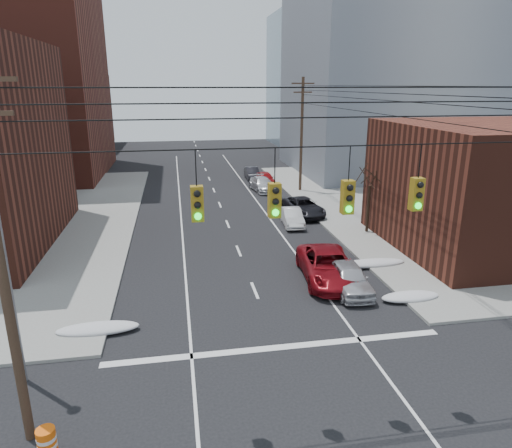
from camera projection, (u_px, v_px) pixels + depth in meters
name	position (u px, v px, depth m)	size (l,w,h in m)	color
sidewalk_ne	(512.00, 199.00, 42.40)	(40.00, 40.00, 0.15)	gray
building_brick_far	(37.00, 112.00, 76.00)	(22.00, 18.00, 12.00)	#4B2016
building_office	(391.00, 65.00, 53.93)	(22.00, 20.00, 25.00)	gray
building_glass	(333.00, 80.00, 79.18)	(20.00, 18.00, 22.00)	gray
utility_pole_left	(0.00, 260.00, 12.17)	(2.20, 0.28, 11.00)	#473323
utility_pole_far	(302.00, 133.00, 44.21)	(2.20, 0.28, 11.00)	#473323
traffic_signals	(312.00, 197.00, 13.18)	(17.00, 0.42, 2.02)	black
street_light	(0.00, 236.00, 14.90)	(0.44, 0.44, 9.32)	gray
bare_tree	(368.00, 202.00, 32.23)	(2.09, 2.20, 4.93)	black
snow_nw	(98.00, 329.00, 19.63)	(3.50, 1.08, 0.42)	silver
snow_ne	(410.00, 297.00, 22.59)	(3.00, 1.08, 0.42)	silver
snow_east_far	(372.00, 263.00, 26.83)	(4.00, 1.08, 0.42)	silver
red_pickup	(328.00, 266.00, 24.81)	(2.73, 5.91, 1.64)	maroon
parked_car_a	(349.00, 278.00, 23.54)	(1.73, 4.30, 1.46)	silver
parked_car_b	(292.00, 217.00, 34.62)	(1.36, 3.91, 1.29)	silver
parked_car_c	(303.00, 207.00, 37.23)	(2.37, 5.13, 1.43)	black
parked_car_d	(262.00, 184.00, 45.86)	(1.92, 4.71, 1.37)	silver
parked_car_e	(265.00, 178.00, 48.89)	(1.58, 3.92, 1.33)	maroon
parked_car_f	(252.00, 173.00, 51.73)	(1.39, 3.99, 1.31)	black
lot_car_b	(15.00, 223.00, 32.34)	(2.30, 4.99, 1.39)	#B2B1B6
lot_car_d	(20.00, 206.00, 36.75)	(1.86, 4.63, 1.58)	silver
construction_barrel	(47.00, 443.00, 12.99)	(0.66, 0.66, 0.96)	#FF620D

